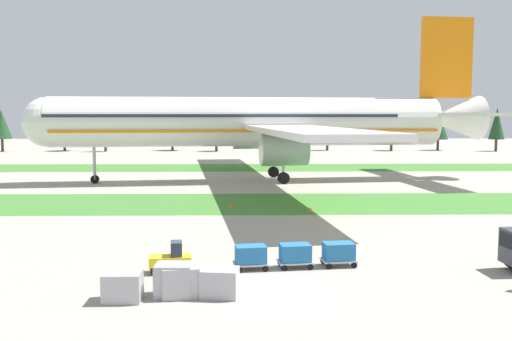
{
  "coord_description": "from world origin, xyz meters",
  "views": [
    {
      "loc": [
        -1.52,
        -30.74,
        9.93
      ],
      "look_at": [
        -0.44,
        29.07,
        4.0
      ],
      "focal_mm": 40.16,
      "sensor_mm": 36.0,
      "label": 1
    }
  ],
  "objects": [
    {
      "name": "ground_plane",
      "position": [
        0.0,
        0.0,
        0.0
      ],
      "size": [
        400.0,
        400.0,
        0.0
      ],
      "primitive_type": "plane",
      "color": "gray"
    },
    {
      "name": "grass_strip_near",
      "position": [
        0.0,
        32.41,
        0.0
      ],
      "size": [
        320.0,
        15.27,
        0.01
      ],
      "primitive_type": "cube",
      "color": "#3D752D",
      "rests_on": "ground"
    },
    {
      "name": "uld_container_3",
      "position": [
        -2.95,
        -0.31,
        0.77
      ],
      "size": [
        2.18,
        1.84,
        1.54
      ],
      "primitive_type": "cube",
      "rotation": [
        0.0,
        0.0,
        -0.13
      ],
      "color": "#A3A3A8",
      "rests_on": "ground"
    },
    {
      "name": "uld_container_1",
      "position": [
        -5.06,
        -0.24,
        0.84
      ],
      "size": [
        2.2,
        1.85,
        1.68
      ],
      "primitive_type": "cube",
      "rotation": [
        0.0,
        0.0,
        0.13
      ],
      "color": "#A3A3A8",
      "rests_on": "ground"
    },
    {
      "name": "taxiway_marker_1",
      "position": [
        5.07,
        26.93,
        0.24
      ],
      "size": [
        0.44,
        0.44,
        0.48
      ],
      "primitive_type": "cone",
      "color": "orange",
      "rests_on": "ground"
    },
    {
      "name": "cargo_dolly_third",
      "position": [
        4.55,
        5.83,
        0.92
      ],
      "size": [
        2.37,
        1.76,
        1.55
      ],
      "rotation": [
        0.0,
        0.0,
        1.7
      ],
      "color": "#A3A3A8",
      "rests_on": "ground"
    },
    {
      "name": "uld_container_0",
      "position": [
        -8.08,
        -0.93,
        0.76
      ],
      "size": [
        2.02,
        1.63,
        1.53
      ],
      "primitive_type": "cube",
      "rotation": [
        0.0,
        0.0,
        0.01
      ],
      "color": "#A3A3A8",
      "rests_on": "ground"
    },
    {
      "name": "cargo_dolly_second",
      "position": [
        1.67,
        5.47,
        0.92
      ],
      "size": [
        2.37,
        1.76,
        1.55
      ],
      "rotation": [
        0.0,
        0.0,
        1.7
      ],
      "color": "#A3A3A8",
      "rests_on": "ground"
    },
    {
      "name": "cargo_dolly_lead",
      "position": [
        -1.2,
        5.11,
        0.92
      ],
      "size": [
        2.37,
        1.76,
        1.55
      ],
      "rotation": [
        0.0,
        0.0,
        1.7
      ],
      "color": "#A3A3A8",
      "rests_on": "ground"
    },
    {
      "name": "uld_container_2",
      "position": [
        -5.45,
        -0.17,
        0.89
      ],
      "size": [
        2.06,
        1.67,
        1.79
      ],
      "primitive_type": "cube",
      "rotation": [
        0.0,
        0.0,
        -0.04
      ],
      "color": "#A3A3A8",
      "rests_on": "ground"
    },
    {
      "name": "airliner",
      "position": [
        0.94,
        53.92,
        8.81
      ],
      "size": [
        67.99,
        83.98,
        24.56
      ],
      "rotation": [
        0.0,
        0.0,
        1.69
      ],
      "color": "silver",
      "rests_on": "ground"
    },
    {
      "name": "distant_tree_line",
      "position": [
        2.9,
        122.95,
        6.63
      ],
      "size": [
        172.25,
        11.19,
        11.81
      ],
      "color": "#4C3823",
      "rests_on": "ground"
    },
    {
      "name": "grass_strip_far",
      "position": [
        0.0,
        74.94,
        0.0
      ],
      "size": [
        320.0,
        15.27,
        0.01
      ],
      "primitive_type": "cube",
      "color": "#3D752D",
      "rests_on": "ground"
    },
    {
      "name": "baggage_tug",
      "position": [
        -6.19,
        4.48,
        0.81
      ],
      "size": [
        2.74,
        1.61,
        1.97
      ],
      "rotation": [
        0.0,
        0.0,
        1.7
      ],
      "color": "yellow",
      "rests_on": "ground"
    },
    {
      "name": "taxiway_marker_0",
      "position": [
        -3.12,
        29.46,
        0.25
      ],
      "size": [
        0.44,
        0.44,
        0.49
      ],
      "primitive_type": "cone",
      "color": "orange",
      "rests_on": "ground"
    }
  ]
}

